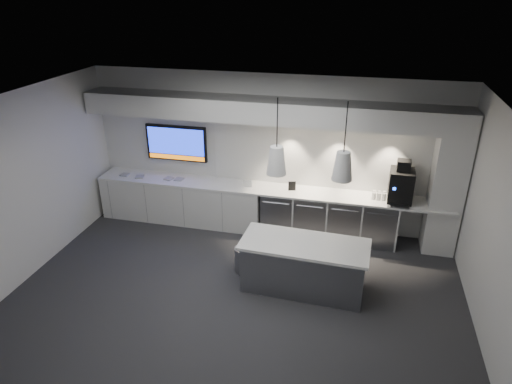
% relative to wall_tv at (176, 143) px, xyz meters
% --- Properties ---
extents(floor, '(7.00, 7.00, 0.00)m').
position_rel_wall_tv_xyz_m(floor, '(1.90, -2.45, -1.56)').
color(floor, '#29292C').
rests_on(floor, ground).
extents(ceiling, '(7.00, 7.00, 0.00)m').
position_rel_wall_tv_xyz_m(ceiling, '(1.90, -2.45, 1.44)').
color(ceiling, black).
rests_on(ceiling, wall_back).
extents(wall_back, '(7.00, 0.00, 7.00)m').
position_rel_wall_tv_xyz_m(wall_back, '(1.90, 0.05, -0.06)').
color(wall_back, silver).
rests_on(wall_back, floor).
extents(wall_front, '(7.00, 0.00, 7.00)m').
position_rel_wall_tv_xyz_m(wall_front, '(1.90, -4.95, -0.06)').
color(wall_front, silver).
rests_on(wall_front, floor).
extents(wall_left, '(0.00, 7.00, 7.00)m').
position_rel_wall_tv_xyz_m(wall_left, '(-1.60, -2.45, -0.06)').
color(wall_left, silver).
rests_on(wall_left, floor).
extents(wall_right, '(0.00, 7.00, 7.00)m').
position_rel_wall_tv_xyz_m(wall_right, '(5.40, -2.45, -0.06)').
color(wall_right, silver).
rests_on(wall_right, floor).
extents(back_counter, '(6.80, 0.65, 0.04)m').
position_rel_wall_tv_xyz_m(back_counter, '(1.90, -0.27, -0.68)').
color(back_counter, white).
rests_on(back_counter, left_base_cabinets).
extents(left_base_cabinets, '(3.30, 0.63, 0.86)m').
position_rel_wall_tv_xyz_m(left_base_cabinets, '(0.15, -0.27, -1.13)').
color(left_base_cabinets, silver).
rests_on(left_base_cabinets, floor).
extents(fridge_unit_a, '(0.60, 0.61, 0.85)m').
position_rel_wall_tv_xyz_m(fridge_unit_a, '(2.15, -0.27, -1.13)').
color(fridge_unit_a, gray).
rests_on(fridge_unit_a, floor).
extents(fridge_unit_b, '(0.60, 0.61, 0.85)m').
position_rel_wall_tv_xyz_m(fridge_unit_b, '(2.78, -0.27, -1.13)').
color(fridge_unit_b, gray).
rests_on(fridge_unit_b, floor).
extents(fridge_unit_c, '(0.60, 0.61, 0.85)m').
position_rel_wall_tv_xyz_m(fridge_unit_c, '(3.41, -0.27, -1.13)').
color(fridge_unit_c, gray).
rests_on(fridge_unit_c, floor).
extents(fridge_unit_d, '(0.60, 0.61, 0.85)m').
position_rel_wall_tv_xyz_m(fridge_unit_d, '(4.04, -0.27, -1.13)').
color(fridge_unit_d, gray).
rests_on(fridge_unit_d, floor).
extents(backsplash, '(4.60, 0.03, 1.30)m').
position_rel_wall_tv_xyz_m(backsplash, '(3.10, 0.03, -0.01)').
color(backsplash, silver).
rests_on(backsplash, wall_back).
extents(soffit, '(6.90, 0.60, 0.40)m').
position_rel_wall_tv_xyz_m(soffit, '(1.90, -0.25, 0.84)').
color(soffit, silver).
rests_on(soffit, wall_back).
extents(column, '(0.55, 0.55, 2.60)m').
position_rel_wall_tv_xyz_m(column, '(5.10, -0.25, -0.26)').
color(column, silver).
rests_on(column, floor).
extents(wall_tv, '(1.25, 0.07, 0.72)m').
position_rel_wall_tv_xyz_m(wall_tv, '(0.00, 0.00, 0.00)').
color(wall_tv, black).
rests_on(wall_tv, wall_back).
extents(island, '(2.00, 0.93, 0.83)m').
position_rel_wall_tv_xyz_m(island, '(2.88, -2.01, -1.14)').
color(island, gray).
rests_on(island, floor).
extents(bin, '(0.36, 0.36, 0.44)m').
position_rel_wall_tv_xyz_m(bin, '(1.84, -1.76, -1.34)').
color(bin, gray).
rests_on(bin, floor).
extents(coffee_machine, '(0.44, 0.60, 0.77)m').
position_rel_wall_tv_xyz_m(coffee_machine, '(4.34, -0.25, -0.34)').
color(coffee_machine, black).
rests_on(coffee_machine, back_counter).
extents(sign_black, '(0.14, 0.06, 0.18)m').
position_rel_wall_tv_xyz_m(sign_black, '(2.39, -0.27, -0.57)').
color(sign_black, black).
rests_on(sign_black, back_counter).
extents(sign_white, '(0.18, 0.02, 0.14)m').
position_rel_wall_tv_xyz_m(sign_white, '(1.53, -0.31, -0.59)').
color(sign_white, white).
rests_on(sign_white, back_counter).
extents(cup_cluster, '(0.34, 0.16, 0.14)m').
position_rel_wall_tv_xyz_m(cup_cluster, '(4.03, -0.27, -0.59)').
color(cup_cluster, silver).
rests_on(cup_cluster, back_counter).
extents(tray_a, '(0.17, 0.17, 0.02)m').
position_rel_wall_tv_xyz_m(tray_a, '(-1.03, -0.33, -0.65)').
color(tray_a, '#9A9A9A').
rests_on(tray_a, back_counter).
extents(tray_b, '(0.20, 0.20, 0.02)m').
position_rel_wall_tv_xyz_m(tray_b, '(-0.69, -0.36, -0.65)').
color(tray_b, '#9A9A9A').
rests_on(tray_b, back_counter).
extents(tray_c, '(0.19, 0.19, 0.02)m').
position_rel_wall_tv_xyz_m(tray_c, '(-0.09, -0.31, -0.65)').
color(tray_c, '#9A9A9A').
rests_on(tray_c, back_counter).
extents(tray_d, '(0.18, 0.18, 0.02)m').
position_rel_wall_tv_xyz_m(tray_d, '(0.13, -0.30, -0.65)').
color(tray_d, '#9A9A9A').
rests_on(tray_d, back_counter).
extents(pendant_left, '(0.29, 0.29, 1.12)m').
position_rel_wall_tv_xyz_m(pendant_left, '(2.41, -2.01, 0.59)').
color(pendant_left, silver).
rests_on(pendant_left, ceiling).
extents(pendant_right, '(0.29, 0.29, 1.12)m').
position_rel_wall_tv_xyz_m(pendant_right, '(3.35, -2.01, 0.59)').
color(pendant_right, silver).
rests_on(pendant_right, ceiling).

